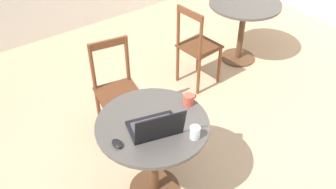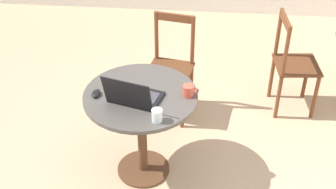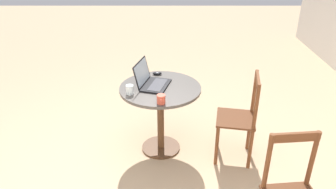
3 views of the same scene
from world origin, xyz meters
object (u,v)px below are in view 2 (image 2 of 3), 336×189
at_px(drinking_glass, 157,115).
at_px(laptop, 134,96).
at_px(mug, 189,91).
at_px(cafe_table_near, 141,111).
at_px(chair_near_back, 171,69).
at_px(mouse, 96,93).
at_px(chair_mid_left, 292,65).

bearing_deg(drinking_glass, laptop, 133.33).
distance_m(laptop, mug, 0.39).
bearing_deg(cafe_table_near, chair_near_back, 79.58).
height_order(chair_near_back, mouse, chair_near_back).
bearing_deg(chair_mid_left, laptop, -140.16).
bearing_deg(chair_near_back, mug, -76.02).
height_order(mouse, mug, mug).
height_order(laptop, drinking_glass, laptop).
bearing_deg(mouse, cafe_table_near, 7.34).
xyz_separation_m(laptop, mug, (0.38, 0.11, -0.01)).
relative_size(laptop, mouse, 4.17).
relative_size(cafe_table_near, drinking_glass, 8.97).
bearing_deg(cafe_table_near, mouse, -172.66).
relative_size(cafe_table_near, mug, 7.12).
bearing_deg(drinking_glass, mouse, 151.83).
bearing_deg(cafe_table_near, laptop, -110.15).
distance_m(cafe_table_near, chair_near_back, 0.83).
xyz_separation_m(cafe_table_near, chair_mid_left, (1.23, 0.97, -0.13)).
bearing_deg(mouse, mug, 4.83).
xyz_separation_m(mouse, drinking_glass, (0.47, -0.25, 0.03)).
relative_size(chair_near_back, chair_mid_left, 1.00).
bearing_deg(mouse, chair_near_back, 61.45).
xyz_separation_m(cafe_table_near, drinking_glass, (0.15, -0.29, 0.20)).
bearing_deg(chair_mid_left, cafe_table_near, -141.95).
height_order(mug, drinking_glass, drinking_glass).
height_order(cafe_table_near, chair_near_back, chair_near_back).
relative_size(cafe_table_near, chair_mid_left, 0.88).
bearing_deg(mug, cafe_table_near, -177.46).
relative_size(chair_mid_left, mouse, 9.44).
distance_m(laptop, mouse, 0.29).
distance_m(chair_near_back, drinking_glass, 1.15).
distance_m(cafe_table_near, mug, 0.40).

